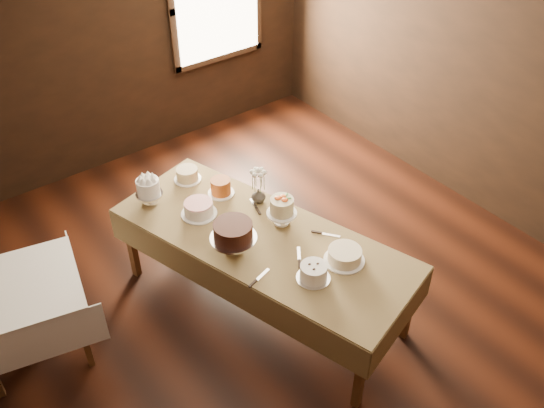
{
  "coord_description": "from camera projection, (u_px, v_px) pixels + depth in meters",
  "views": [
    {
      "loc": [
        -2.29,
        -2.8,
        3.91
      ],
      "look_at": [
        0.0,
        0.2,
        0.95
      ],
      "focal_mm": 38.52,
      "sensor_mm": 36.0,
      "label": 1
    }
  ],
  "objects": [
    {
      "name": "floor",
      "position": [
        285.0,
        298.0,
        5.25
      ],
      "size": [
        5.0,
        6.0,
        0.01
      ],
      "primitive_type": "cube",
      "color": "black",
      "rests_on": "ground"
    },
    {
      "name": "wall_back",
      "position": [
        114.0,
        44.0,
        6.27
      ],
      "size": [
        5.0,
        0.02,
        2.8
      ],
      "primitive_type": "cube",
      "color": "black",
      "rests_on": "ground"
    },
    {
      "name": "wall_right",
      "position": [
        491.0,
        80.0,
        5.59
      ],
      "size": [
        0.02,
        6.0,
        2.8
      ],
      "primitive_type": "cube",
      "color": "black",
      "rests_on": "ground"
    },
    {
      "name": "window",
      "position": [
        217.0,
        1.0,
        6.73
      ],
      "size": [
        1.1,
        0.05,
        1.3
      ],
      "primitive_type": "cube",
      "color": "#FFEABF",
      "rests_on": "wall_back"
    },
    {
      "name": "display_table",
      "position": [
        262.0,
        242.0,
        4.76
      ],
      "size": [
        1.67,
        2.71,
        0.79
      ],
      "rotation": [
        0.0,
        0.0,
        0.29
      ],
      "color": "#4D2E16",
      "rests_on": "ground"
    },
    {
      "name": "side_table",
      "position": [
        22.0,
        294.0,
        4.43
      ],
      "size": [
        1.03,
        1.03,
        0.72
      ],
      "rotation": [
        0.0,
        0.0,
        -0.22
      ],
      "color": "#4D2E16",
      "rests_on": "ground"
    },
    {
      "name": "cake_meringue",
      "position": [
        149.0,
        192.0,
        5.0
      ],
      "size": [
        0.28,
        0.28,
        0.25
      ],
      "color": "silver",
      "rests_on": "display_table"
    },
    {
      "name": "cake_speckled",
      "position": [
        187.0,
        175.0,
        5.31
      ],
      "size": [
        0.28,
        0.28,
        0.12
      ],
      "color": "white",
      "rests_on": "display_table"
    },
    {
      "name": "cake_lattice",
      "position": [
        199.0,
        209.0,
        4.92
      ],
      "size": [
        0.31,
        0.31,
        0.11
      ],
      "color": "white",
      "rests_on": "display_table"
    },
    {
      "name": "cake_caramel",
      "position": [
        221.0,
        187.0,
        5.14
      ],
      "size": [
        0.24,
        0.24,
        0.15
      ],
      "color": "white",
      "rests_on": "display_table"
    },
    {
      "name": "cake_chocolate",
      "position": [
        233.0,
        238.0,
        4.53
      ],
      "size": [
        0.42,
        0.42,
        0.27
      ],
      "color": "silver",
      "rests_on": "display_table"
    },
    {
      "name": "cake_flowers",
      "position": [
        282.0,
        212.0,
        4.79
      ],
      "size": [
        0.27,
        0.27,
        0.26
      ],
      "color": "white",
      "rests_on": "display_table"
    },
    {
      "name": "cake_swirl",
      "position": [
        314.0,
        273.0,
        4.31
      ],
      "size": [
        0.26,
        0.26,
        0.13
      ],
      "color": "silver",
      "rests_on": "display_table"
    },
    {
      "name": "cake_cream",
      "position": [
        345.0,
        256.0,
        4.47
      ],
      "size": [
        0.35,
        0.35,
        0.11
      ],
      "color": "white",
      "rests_on": "display_table"
    },
    {
      "name": "cake_server_a",
      "position": [
        299.0,
        253.0,
        4.56
      ],
      "size": [
        0.17,
        0.21,
        0.01
      ],
      "primitive_type": "cube",
      "rotation": [
        0.0,
        0.0,
        0.92
      ],
      "color": "silver",
      "rests_on": "display_table"
    },
    {
      "name": "cake_server_b",
      "position": [
        331.0,
        235.0,
        4.73
      ],
      "size": [
        0.17,
        0.21,
        0.01
      ],
      "primitive_type": "cube",
      "rotation": [
        0.0,
        0.0,
        -0.92
      ],
      "color": "silver",
      "rests_on": "display_table"
    },
    {
      "name": "cake_server_c",
      "position": [
        228.0,
        226.0,
        4.82
      ],
      "size": [
        0.11,
        0.23,
        0.01
      ],
      "primitive_type": "cube",
      "rotation": [
        0.0,
        0.0,
        1.94
      ],
      "color": "silver",
      "rests_on": "display_table"
    },
    {
      "name": "cake_server_d",
      "position": [
        254.0,
        203.0,
        5.06
      ],
      "size": [
        0.09,
        0.24,
        0.01
      ],
      "primitive_type": "cube",
      "rotation": [
        0.0,
        0.0,
        1.29
      ],
      "color": "silver",
      "rests_on": "display_table"
    },
    {
      "name": "cake_server_e",
      "position": [
        263.0,
        274.0,
        4.38
      ],
      "size": [
        0.24,
        0.09,
        0.01
      ],
      "primitive_type": "cube",
      "rotation": [
        0.0,
        0.0,
        0.28
      ],
      "color": "silver",
      "rests_on": "display_table"
    },
    {
      "name": "flower_vase",
      "position": [
        259.0,
        196.0,
        5.05
      ],
      "size": [
        0.18,
        0.18,
        0.13
      ],
      "primitive_type": "imported",
      "rotation": [
        0.0,
        0.0,
        0.75
      ],
      "color": "#2D2823",
      "rests_on": "display_table"
    },
    {
      "name": "flower_bouquet",
      "position": [
        258.0,
        178.0,
        4.93
      ],
      "size": [
        0.14,
        0.14,
        0.2
      ],
      "primitive_type": null,
      "color": "white",
      "rests_on": "flower_vase"
    }
  ]
}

